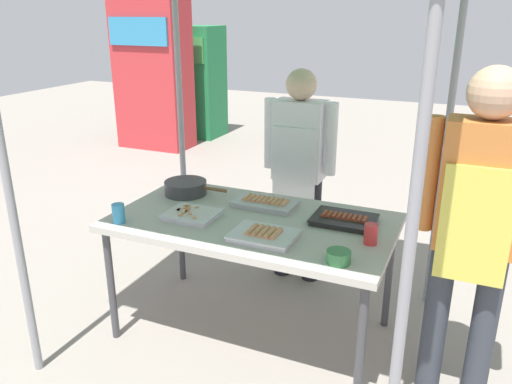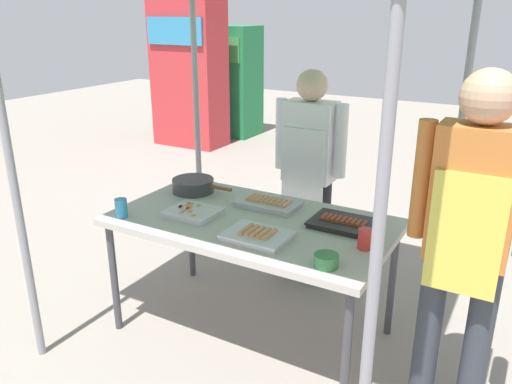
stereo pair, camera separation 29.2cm
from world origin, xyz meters
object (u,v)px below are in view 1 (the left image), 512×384
at_px(tray_spring_rolls, 344,219).
at_px(condiment_bowl, 339,257).
at_px(cooking_wok, 186,187).
at_px(customer_nearby, 476,218).
at_px(tray_meat_skewers, 192,215).
at_px(drink_cup_near_edge, 119,213).
at_px(tray_pork_links, 265,203).
at_px(stall_table, 253,228).
at_px(vendor_woman, 299,161).
at_px(neighbor_stall_right, 153,76).
at_px(tray_grilled_sausages, 264,235).
at_px(drink_cup_by_wok, 371,234).
at_px(neighbor_stall_left, 187,81).

bearing_deg(tray_spring_rolls, condiment_bowl, -78.58).
relative_size(cooking_wok, customer_nearby, 0.26).
relative_size(tray_meat_skewers, drink_cup_near_edge, 2.66).
xyz_separation_m(tray_meat_skewers, tray_pork_links, (0.32, 0.34, 0.00)).
bearing_deg(tray_spring_rolls, stall_table, -161.57).
relative_size(stall_table, tray_spring_rolls, 4.55).
distance_m(condiment_bowl, vendor_woman, 1.24).
relative_size(cooking_wok, neighbor_stall_right, 0.21).
distance_m(tray_spring_rolls, customer_nearby, 0.76).
relative_size(tray_grilled_sausages, vendor_woman, 0.22).
distance_m(tray_pork_links, neighbor_stall_right, 4.61).
bearing_deg(tray_grilled_sausages, stall_table, 126.72).
distance_m(drink_cup_by_wok, vendor_woman, 1.06).
bearing_deg(neighbor_stall_right, drink_cup_by_wok, -43.88).
bearing_deg(cooking_wok, condiment_bowl, -24.99).
relative_size(tray_meat_skewers, tray_spring_rolls, 0.83).
bearing_deg(vendor_woman, neighbor_stall_left, -50.01).
xyz_separation_m(stall_table, tray_pork_links, (-0.02, 0.23, 0.07)).
xyz_separation_m(stall_table, drink_cup_by_wok, (0.69, -0.05, 0.11)).
height_order(tray_spring_rolls, neighbor_stall_right, neighbor_stall_right).
relative_size(tray_meat_skewers, customer_nearby, 0.17).
height_order(stall_table, tray_grilled_sausages, tray_grilled_sausages).
xyz_separation_m(tray_spring_rolls, customer_nearby, (0.67, -0.28, 0.23)).
distance_m(drink_cup_by_wok, neighbor_stall_right, 5.30).
distance_m(drink_cup_near_edge, neighbor_stall_left, 5.38).
relative_size(vendor_woman, neighbor_stall_right, 0.76).
bearing_deg(neighbor_stall_left, stall_table, -55.30).
distance_m(tray_pork_links, neighbor_stall_left, 5.24).
bearing_deg(condiment_bowl, tray_grilled_sausages, 165.73).
distance_m(tray_grilled_sausages, customer_nearby, 1.03).
xyz_separation_m(drink_cup_near_edge, vendor_woman, (0.68, 1.11, 0.09)).
xyz_separation_m(tray_grilled_sausages, drink_cup_near_edge, (-0.83, -0.13, 0.03)).
height_order(vendor_woman, neighbor_stall_right, neighbor_stall_right).
relative_size(tray_spring_rolls, neighbor_stall_left, 0.21).
height_order(customer_nearby, neighbor_stall_left, customer_nearby).
distance_m(cooking_wok, neighbor_stall_left, 4.94).
bearing_deg(cooking_wok, tray_spring_rolls, -2.88).
xyz_separation_m(tray_grilled_sausages, tray_spring_rolls, (0.33, 0.38, -0.00)).
distance_m(tray_grilled_sausages, drink_cup_near_edge, 0.84).
relative_size(tray_pork_links, cooking_wok, 0.88).
distance_m(tray_grilled_sausages, cooking_wok, 0.85).
relative_size(tray_meat_skewers, neighbor_stall_left, 0.18).
xyz_separation_m(drink_cup_near_edge, customer_nearby, (1.83, 0.23, 0.19)).
height_order(stall_table, tray_meat_skewers, tray_meat_skewers).
distance_m(stall_table, neighbor_stall_left, 5.43).
relative_size(condiment_bowl, neighbor_stall_left, 0.07).
relative_size(stall_table, drink_cup_by_wok, 14.95).
height_order(condiment_bowl, customer_nearby, customer_nearby).
bearing_deg(tray_spring_rolls, cooking_wok, 177.12).
height_order(stall_table, customer_nearby, customer_nearby).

